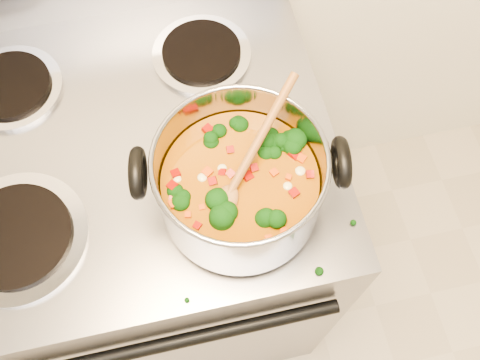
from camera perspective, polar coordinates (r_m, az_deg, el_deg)
electric_range at (r=1.35m, az=-9.01°, el=-5.23°), size 0.74×0.67×1.08m
stockpot at (r=0.79m, az=0.01°, el=-0.32°), size 0.31×0.25×0.15m
wooden_spoon at (r=0.77m, az=0.24°, el=1.06°), size 0.18×0.19×0.10m
cooktop_crumbs at (r=0.95m, az=-0.62°, el=7.62°), size 0.13×0.07×0.01m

